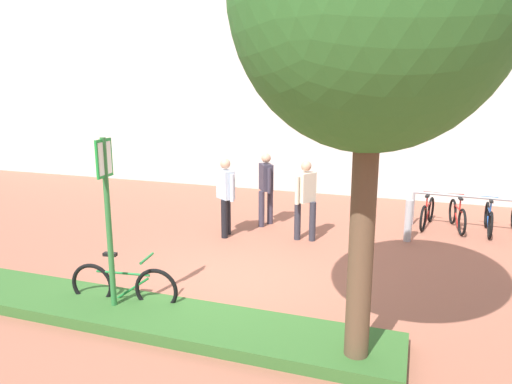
# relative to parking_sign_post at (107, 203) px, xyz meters

# --- Properties ---
(ground_plane) EXTENTS (60.00, 60.00, 0.00)m
(ground_plane) POSITION_rel_parking_sign_post_xyz_m (1.12, 1.72, -1.67)
(ground_plane) COLOR #9E5B47
(building_facade) EXTENTS (28.00, 1.20, 10.00)m
(building_facade) POSITION_rel_parking_sign_post_xyz_m (1.12, 9.42, 3.33)
(building_facade) COLOR silver
(building_facade) RESTS_ON ground
(planter_strip) EXTENTS (7.00, 1.10, 0.16)m
(planter_strip) POSITION_rel_parking_sign_post_xyz_m (0.53, 0.00, -1.59)
(planter_strip) COLOR #336028
(planter_strip) RESTS_ON ground
(parking_sign_post) EXTENTS (0.08, 0.36, 2.56)m
(parking_sign_post) POSITION_rel_parking_sign_post_xyz_m (0.00, 0.00, 0.00)
(parking_sign_post) COLOR #2D7238
(parking_sign_post) RESTS_ON ground
(bike_at_sign) EXTENTS (1.67, 0.42, 0.86)m
(bike_at_sign) POSITION_rel_parking_sign_post_xyz_m (0.01, 0.24, -1.32)
(bike_at_sign) COLOR black
(bike_at_sign) RESTS_ON ground
(bike_rack_cluster) EXTENTS (2.65, 1.72, 0.83)m
(bike_rack_cluster) POSITION_rel_parking_sign_post_xyz_m (5.24, 6.11, -1.32)
(bike_rack_cluster) COLOR #99999E
(bike_rack_cluster) RESTS_ON ground
(bollard_steel) EXTENTS (0.16, 0.16, 0.90)m
(bollard_steel) POSITION_rel_parking_sign_post_xyz_m (3.88, 4.89, -1.22)
(bollard_steel) COLOR #ADADB2
(bollard_steel) RESTS_ON ground
(person_shirt_blue) EXTENTS (0.51, 0.43, 1.72)m
(person_shirt_blue) POSITION_rel_parking_sign_post_xyz_m (0.09, 3.96, -0.69)
(person_shirt_blue) COLOR black
(person_shirt_blue) RESTS_ON ground
(person_casual_tan) EXTENTS (0.46, 0.54, 1.72)m
(person_casual_tan) POSITION_rel_parking_sign_post_xyz_m (1.79, 4.24, -0.69)
(person_casual_tan) COLOR #2D2D38
(person_casual_tan) RESTS_ON ground
(person_suited_navy) EXTENTS (0.42, 0.52, 1.72)m
(person_suited_navy) POSITION_rel_parking_sign_post_xyz_m (0.66, 5.04, -0.69)
(person_suited_navy) COLOR #383342
(person_suited_navy) RESTS_ON ground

